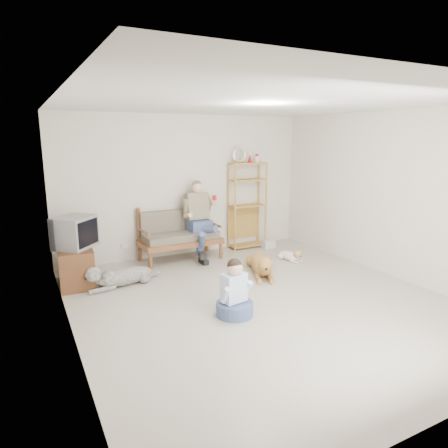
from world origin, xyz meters
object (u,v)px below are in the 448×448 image
etagere (247,205)px  loveseat (179,234)px  tv_stand (75,266)px  golden_retriever (262,265)px

etagere → loveseat: bearing=-175.9°
loveseat → tv_stand: 2.01m
tv_stand → golden_retriever: bearing=-14.7°
loveseat → etagere: (1.56, 0.11, 0.43)m
loveseat → etagere: bearing=2.7°
loveseat → tv_stand: (-1.94, -0.50, -0.19)m
etagere → golden_retriever: 1.86m
etagere → golden_retriever: bearing=-112.2°
loveseat → golden_retriever: loveseat is taller
golden_retriever → etagere: bearing=92.2°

